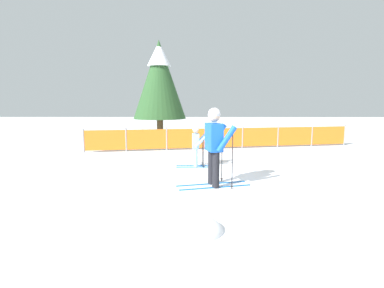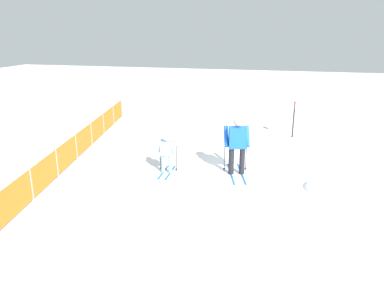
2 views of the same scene
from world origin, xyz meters
TOP-DOWN VIEW (x-y plane):
  - ground_plane at (0.00, 0.00)m, footprint 60.00×60.00m
  - skier_adult at (-0.19, -0.04)m, footprint 1.75×0.88m
  - skier_child at (-0.60, 2.02)m, footprint 1.17×0.57m
  - safety_fence at (0.57, 5.45)m, footprint 10.96×2.08m
  - conifer_far at (-2.46, 8.71)m, footprint 2.70×2.70m
  - snow_mound at (-0.77, -2.49)m, footprint 1.13×0.96m

SIDE VIEW (x-z plane):
  - ground_plane at x=0.00m, z-range 0.00..0.00m
  - snow_mound at x=-0.77m, z-range -0.23..0.23m
  - safety_fence at x=0.57m, z-range 0.00..0.93m
  - skier_child at x=-0.60m, z-range 0.11..1.35m
  - skier_adult at x=-0.19m, z-range 0.17..1.98m
  - conifer_far at x=-2.46m, z-range 0.59..5.60m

